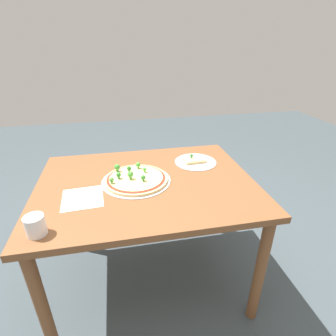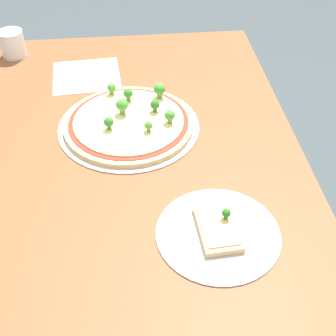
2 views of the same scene
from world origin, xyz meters
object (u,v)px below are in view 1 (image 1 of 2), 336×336
at_px(dining_table, 147,195).
at_px(pizza_tray_slice, 195,161).
at_px(drinking_cup, 35,226).
at_px(pizza_tray_whole, 136,179).

relative_size(dining_table, pizza_tray_slice, 4.48).
bearing_deg(drinking_cup, pizza_tray_slice, -146.97).
height_order(pizza_tray_whole, drinking_cup, drinking_cup).
height_order(pizza_tray_slice, drinking_cup, drinking_cup).
height_order(dining_table, pizza_tray_whole, pizza_tray_whole).
bearing_deg(pizza_tray_slice, dining_table, 29.10).
bearing_deg(dining_table, pizza_tray_whole, -16.18).
xyz_separation_m(dining_table, pizza_tray_slice, (-0.35, -0.20, 0.10)).
relative_size(dining_table, drinking_cup, 13.84).
bearing_deg(pizza_tray_whole, drinking_cup, 40.32).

